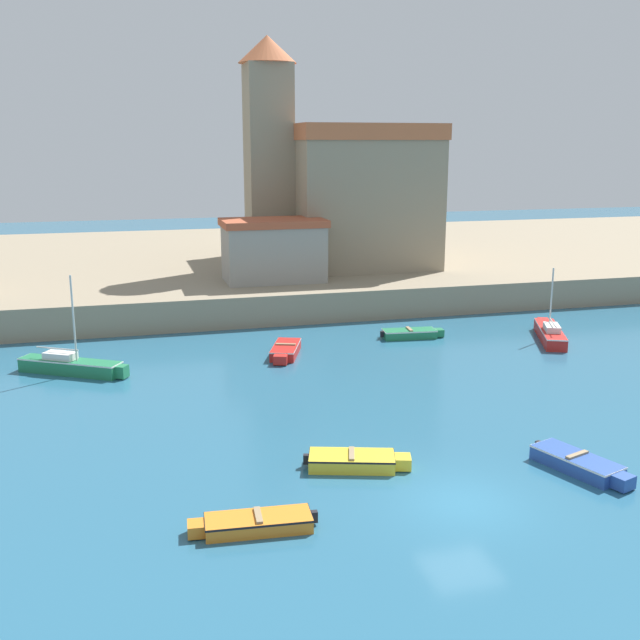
{
  "coord_description": "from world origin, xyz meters",
  "views": [
    {
      "loc": [
        -10.52,
        -20.81,
        11.67
      ],
      "look_at": [
        0.07,
        18.56,
        2.0
      ],
      "focal_mm": 42.0,
      "sensor_mm": 36.0,
      "label": 1
    }
  ],
  "objects_px": {
    "dinghy_red_0": "(285,350)",
    "church": "(341,189)",
    "sailboat_red_4": "(550,333)",
    "harbor_shed_mid_row": "(273,250)",
    "dinghy_yellow_3": "(355,460)",
    "sailboat_green_5": "(71,365)",
    "dinghy_blue_1": "(579,463)",
    "dinghy_green_6": "(411,333)",
    "dinghy_orange_2": "(255,523)"
  },
  "relations": [
    {
      "from": "sailboat_red_4",
      "to": "dinghy_green_6",
      "type": "height_order",
      "value": "sailboat_red_4"
    },
    {
      "from": "dinghy_red_0",
      "to": "sailboat_green_5",
      "type": "bearing_deg",
      "value": -177.8
    },
    {
      "from": "dinghy_blue_1",
      "to": "harbor_shed_mid_row",
      "type": "xyz_separation_m",
      "value": [
        -5.19,
        29.88,
        3.97
      ]
    },
    {
      "from": "sailboat_green_5",
      "to": "harbor_shed_mid_row",
      "type": "bearing_deg",
      "value": 43.47
    },
    {
      "from": "dinghy_orange_2",
      "to": "harbor_shed_mid_row",
      "type": "xyz_separation_m",
      "value": [
        7.0,
        31.05,
        4.02
      ]
    },
    {
      "from": "dinghy_green_6",
      "to": "dinghy_orange_2",
      "type": "bearing_deg",
      "value": -123.01
    },
    {
      "from": "dinghy_red_0",
      "to": "sailboat_red_4",
      "type": "xyz_separation_m",
      "value": [
        16.27,
        -0.82,
        0.14
      ]
    },
    {
      "from": "church",
      "to": "sailboat_red_4",
      "type": "bearing_deg",
      "value": -70.97
    },
    {
      "from": "dinghy_red_0",
      "to": "sailboat_green_5",
      "type": "distance_m",
      "value": 11.47
    },
    {
      "from": "dinghy_blue_1",
      "to": "dinghy_green_6",
      "type": "xyz_separation_m",
      "value": [
        1.24,
        19.5,
        -0.01
      ]
    },
    {
      "from": "dinghy_red_0",
      "to": "church",
      "type": "height_order",
      "value": "church"
    },
    {
      "from": "dinghy_blue_1",
      "to": "dinghy_red_0",
      "type": "bearing_deg",
      "value": 111.78
    },
    {
      "from": "dinghy_yellow_3",
      "to": "dinghy_orange_2",
      "type": "bearing_deg",
      "value": -140.9
    },
    {
      "from": "dinghy_orange_2",
      "to": "church",
      "type": "relative_size",
      "value": 0.23
    },
    {
      "from": "dinghy_blue_1",
      "to": "sailboat_red_4",
      "type": "distance_m",
      "value": 19.21
    },
    {
      "from": "sailboat_green_5",
      "to": "dinghy_yellow_3",
      "type": "bearing_deg",
      "value": -54.2
    },
    {
      "from": "dinghy_red_0",
      "to": "church",
      "type": "bearing_deg",
      "value": 65.36
    },
    {
      "from": "dinghy_yellow_3",
      "to": "dinghy_green_6",
      "type": "bearing_deg",
      "value": 62.12
    },
    {
      "from": "dinghy_blue_1",
      "to": "sailboat_red_4",
      "type": "relative_size",
      "value": 0.67
    },
    {
      "from": "sailboat_green_5",
      "to": "harbor_shed_mid_row",
      "type": "distance_m",
      "value": 18.77
    },
    {
      "from": "dinghy_green_6",
      "to": "harbor_shed_mid_row",
      "type": "bearing_deg",
      "value": 121.76
    },
    {
      "from": "sailboat_red_4",
      "to": "harbor_shed_mid_row",
      "type": "relative_size",
      "value": 0.82
    },
    {
      "from": "church",
      "to": "harbor_shed_mid_row",
      "type": "xyz_separation_m",
      "value": [
        -7.25,
        -7.69,
        -3.71
      ]
    },
    {
      "from": "sailboat_red_4",
      "to": "harbor_shed_mid_row",
      "type": "distance_m",
      "value": 19.78
    },
    {
      "from": "harbor_shed_mid_row",
      "to": "dinghy_blue_1",
      "type": "bearing_deg",
      "value": -80.15
    },
    {
      "from": "dinghy_yellow_3",
      "to": "sailboat_red_4",
      "type": "relative_size",
      "value": 0.66
    },
    {
      "from": "dinghy_red_0",
      "to": "dinghy_orange_2",
      "type": "bearing_deg",
      "value": -105.22
    },
    {
      "from": "dinghy_orange_2",
      "to": "sailboat_green_5",
      "type": "xyz_separation_m",
      "value": [
        -6.34,
        18.41,
        0.21
      ]
    },
    {
      "from": "dinghy_yellow_3",
      "to": "harbor_shed_mid_row",
      "type": "distance_m",
      "value": 27.91
    },
    {
      "from": "dinghy_green_6",
      "to": "church",
      "type": "distance_m",
      "value": 19.66
    },
    {
      "from": "sailboat_green_5",
      "to": "dinghy_green_6",
      "type": "relative_size",
      "value": 1.42
    },
    {
      "from": "dinghy_red_0",
      "to": "harbor_shed_mid_row",
      "type": "xyz_separation_m",
      "value": [
        1.87,
        12.2,
        3.96
      ]
    },
    {
      "from": "church",
      "to": "dinghy_orange_2",
      "type": "bearing_deg",
      "value": -110.19
    },
    {
      "from": "sailboat_green_5",
      "to": "church",
      "type": "bearing_deg",
      "value": 44.65
    },
    {
      "from": "dinghy_orange_2",
      "to": "dinghy_green_6",
      "type": "relative_size",
      "value": 1.02
    },
    {
      "from": "sailboat_red_4",
      "to": "dinghy_blue_1",
      "type": "bearing_deg",
      "value": -118.63
    },
    {
      "from": "sailboat_green_5",
      "to": "dinghy_green_6",
      "type": "xyz_separation_m",
      "value": [
        19.77,
        2.26,
        -0.17
      ]
    },
    {
      "from": "dinghy_orange_2",
      "to": "dinghy_yellow_3",
      "type": "xyz_separation_m",
      "value": [
        4.37,
        3.55,
        0.03
      ]
    },
    {
      "from": "church",
      "to": "dinghy_red_0",
      "type": "bearing_deg",
      "value": -114.64
    },
    {
      "from": "dinghy_blue_1",
      "to": "dinghy_yellow_3",
      "type": "distance_m",
      "value": 8.17
    },
    {
      "from": "dinghy_orange_2",
      "to": "church",
      "type": "height_order",
      "value": "church"
    },
    {
      "from": "dinghy_orange_2",
      "to": "dinghy_green_6",
      "type": "distance_m",
      "value": 24.65
    },
    {
      "from": "sailboat_red_4",
      "to": "church",
      "type": "distance_m",
      "value": 23.17
    },
    {
      "from": "dinghy_orange_2",
      "to": "sailboat_red_4",
      "type": "distance_m",
      "value": 27.98
    },
    {
      "from": "dinghy_red_0",
      "to": "church",
      "type": "relative_size",
      "value": 0.23
    },
    {
      "from": "sailboat_green_5",
      "to": "dinghy_red_0",
      "type": "bearing_deg",
      "value": 2.2
    },
    {
      "from": "dinghy_green_6",
      "to": "harbor_shed_mid_row",
      "type": "distance_m",
      "value": 12.84
    },
    {
      "from": "dinghy_red_0",
      "to": "sailboat_green_5",
      "type": "height_order",
      "value": "sailboat_green_5"
    },
    {
      "from": "dinghy_blue_1",
      "to": "harbor_shed_mid_row",
      "type": "distance_m",
      "value": 30.59
    },
    {
      "from": "dinghy_orange_2",
      "to": "sailboat_green_5",
      "type": "distance_m",
      "value": 19.47
    }
  ]
}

